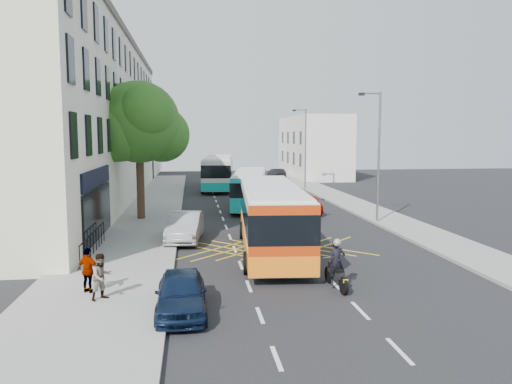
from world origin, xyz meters
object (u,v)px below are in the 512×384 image
object	(u,v)px
street_tree	(139,123)
motorbike	(337,265)
parked_car_blue	(181,293)
bus_near	(271,217)
bus_mid	(250,188)
parked_car_silver	(185,227)
pedestrian_far	(88,270)
bus_far	(219,172)
red_hatchback	(305,203)
lamp_far	(305,144)
lamp_near	(377,150)
distant_car_grey	(237,178)
pedestrian_near	(102,277)
distant_car_dark	(276,174)

from	to	relation	value
street_tree	motorbike	size ratio (longest dim) A/B	4.23
parked_car_blue	bus_near	bearing A→B (deg)	61.81
bus_near	bus_mid	size ratio (longest dim) A/B	1.13
street_tree	motorbike	bearing A→B (deg)	-61.76
bus_near	parked_car_blue	xyz separation A→B (m)	(-4.08, -7.75, -1.02)
parked_car_silver	pedestrian_far	distance (m)	9.31
bus_far	red_hatchback	world-z (taller)	bus_far
street_tree	red_hatchback	distance (m)	12.72
lamp_far	parked_car_blue	bearing A→B (deg)	-108.88
bus_mid	red_hatchback	xyz separation A→B (m)	(3.58, -3.07, -0.80)
street_tree	pedestrian_far	distance (m)	16.34
parked_car_blue	red_hatchback	world-z (taller)	red_hatchback
parked_car_blue	bus_far	bearing A→B (deg)	84.58
lamp_near	lamp_far	xyz separation A→B (m)	(0.00, 20.00, 0.00)
motorbike	red_hatchback	world-z (taller)	motorbike
bus_far	motorbike	world-z (taller)	bus_far
bus_near	parked_car_silver	distance (m)	5.17
motorbike	distant_car_grey	distance (m)	39.04
pedestrian_near	street_tree	bearing A→B (deg)	54.18
street_tree	distant_car_grey	size ratio (longest dim) A/B	1.79
bus_far	distant_car_dark	distance (m)	13.13
street_tree	distant_car_dark	xyz separation A→B (m)	(13.88, 28.95, -5.61)
bus_near	lamp_near	bearing A→B (deg)	45.52
parked_car_silver	bus_near	bearing A→B (deg)	-30.46
parked_car_blue	distant_car_dark	distance (m)	47.69
bus_mid	distant_car_grey	xyz separation A→B (m)	(0.71, 18.44, -0.79)
bus_far	red_hatchback	size ratio (longest dim) A/B	2.61
bus_far	distant_car_grey	world-z (taller)	bus_far
bus_mid	motorbike	distance (m)	20.62
street_tree	bus_near	size ratio (longest dim) A/B	0.76
lamp_near	bus_near	size ratio (longest dim) A/B	0.70
bus_far	red_hatchback	xyz separation A→B (m)	(5.21, -16.60, -1.09)
pedestrian_far	red_hatchback	bearing A→B (deg)	-94.17
bus_near	lamp_far	bearing A→B (deg)	78.27
bus_far	distant_car_dark	bearing A→B (deg)	58.75
distant_car_grey	parked_car_silver	bearing A→B (deg)	-102.33
street_tree	bus_near	distance (m)	12.82
parked_car_silver	red_hatchback	size ratio (longest dim) A/B	0.98
lamp_near	bus_near	world-z (taller)	lamp_near
bus_mid	motorbike	size ratio (longest dim) A/B	4.91
distant_car_dark	bus_mid	bearing A→B (deg)	69.81
parked_car_silver	red_hatchback	distance (m)	11.95
lamp_far	distant_car_dark	distance (m)	12.58
bus_near	parked_car_blue	bearing A→B (deg)	-113.39
distant_car_dark	pedestrian_far	world-z (taller)	pedestrian_far
pedestrian_far	distant_car_dark	bearing A→B (deg)	-78.18
lamp_near	parked_car_blue	distance (m)	19.10
parked_car_silver	motorbike	bearing A→B (deg)	-52.34
distant_car_dark	pedestrian_near	xyz separation A→B (m)	(-13.56, -45.19, 0.23)
street_tree	bus_mid	size ratio (longest dim) A/B	0.86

